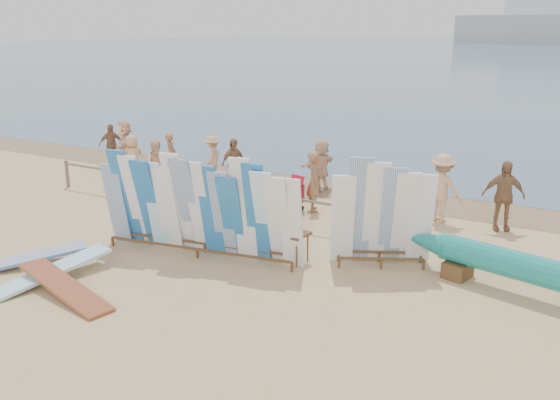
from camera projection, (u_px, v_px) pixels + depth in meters
The scene contains 26 objects.
ground at pixel (146, 247), 14.41m from camera, with size 160.00×160.00×0.00m, color tan.
wet_sand_strip at pixel (287, 181), 20.45m from camera, with size 40.00×2.60×0.01m, color olive.
distant_ship at pixel (537, 25), 169.35m from camera, with size 45.00×8.00×14.00m.
fence at pixel (216, 193), 16.75m from camera, with size 12.08×0.08×0.90m.
main_surfboard_rack at pixel (199, 210), 13.57m from camera, with size 4.99×1.36×2.47m.
side_surfboard_rack at pixel (382, 217), 12.98m from camera, with size 2.24×1.47×2.55m.
outrigger_canoe at pixel (544, 275), 11.35m from camera, with size 6.37×2.07×0.92m.
vendor_table at pixel (290, 245), 13.44m from camera, with size 0.92×0.70×1.13m.
flat_board_b at pixel (51, 281), 12.49m from camera, with size 0.56×2.70×0.07m, color #93CCEC.
flat_board_c at pixel (66, 295), 11.81m from camera, with size 0.56×2.70×0.07m, color #9C4E2A.
flat_board_e at pixel (23, 266), 13.22m from camera, with size 0.56×2.70×0.07m, color silver.
beach_chair_left at pixel (271, 204), 17.00m from camera, with size 0.68×0.70×0.87m.
beach_chair_right at pixel (291, 205), 16.91m from camera, with size 0.69×0.70×0.83m.
stroller at pixel (291, 198), 16.92m from camera, with size 0.67×0.85×1.05m.
beachgoer_0 at pixel (133, 158), 20.31m from camera, with size 0.79×0.37×1.61m, color tan.
beachgoer_3 at pixel (212, 158), 20.50m from camera, with size 1.00×0.41×1.54m, color tan.
beachgoer_2 at pixel (158, 166), 19.00m from camera, with size 0.81×0.39×1.68m, color beige.
beachgoer_10 at pixel (503, 196), 15.36m from camera, with size 1.09×0.47×1.86m, color #8C6042.
beachgoer_extra_1 at pixel (111, 145), 22.62m from camera, with size 0.93×0.40×1.58m, color #8C6042.
beachgoer_5 at pixel (321, 165), 19.04m from camera, with size 1.59×0.51×1.71m, color beige.
beachgoer_11 at pixel (125, 145), 21.89m from camera, with size 1.70×0.55×1.84m, color beige.
beachgoer_7 at pixel (314, 181), 16.99m from camera, with size 0.64×0.35×1.74m, color #8C6042.
beachgoer_1 at pixel (171, 155), 20.87m from camera, with size 0.57×0.31×1.56m, color #8C6042.
beachgoer_4 at pixel (233, 163), 19.51m from camera, with size 0.96×0.41×1.63m, color #8C6042.
beachgoer_9 at pixel (442, 188), 16.05m from camera, with size 1.21×0.50×1.88m, color tan.
beachgoer_8 at pixel (367, 192), 16.03m from camera, with size 0.80×0.39×1.66m, color beige.
Camera 1 is at (9.42, -10.20, 5.18)m, focal length 38.00 mm.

